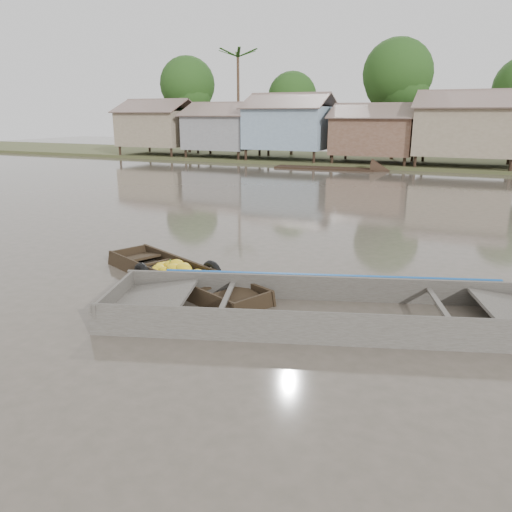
% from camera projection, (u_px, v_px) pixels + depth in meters
% --- Properties ---
extents(ground, '(120.00, 120.00, 0.00)m').
position_uv_depth(ground, '(264.00, 305.00, 10.30)').
color(ground, '#484337').
rests_on(ground, ground).
extents(riverbank, '(120.00, 12.47, 10.22)m').
position_uv_depth(riverbank, '(476.00, 124.00, 36.20)').
color(riverbank, '#384723').
rests_on(riverbank, ground).
extents(banana_boat, '(5.17, 3.17, 0.74)m').
position_uv_depth(banana_boat, '(180.00, 277.00, 11.66)').
color(banana_boat, black).
rests_on(banana_boat, ground).
extents(viewer_boat, '(8.86, 4.84, 0.69)m').
position_uv_depth(viewer_boat, '(331.00, 316.00, 9.52)').
color(viewer_boat, '#3C3833').
rests_on(viewer_boat, ground).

